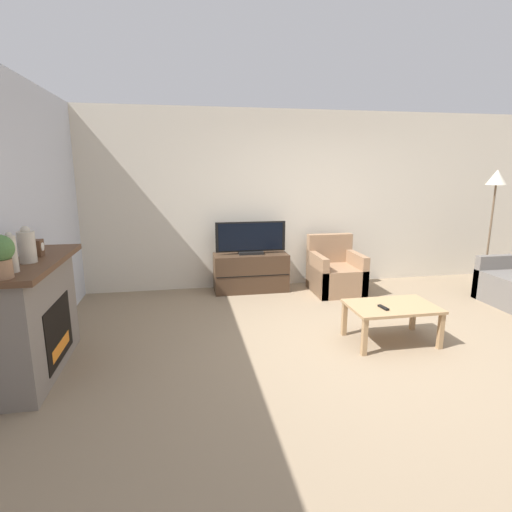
# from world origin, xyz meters

# --- Properties ---
(ground_plane) EXTENTS (24.00, 24.00, 0.00)m
(ground_plane) POSITION_xyz_m (0.00, 0.00, 0.00)
(ground_plane) COLOR #89755B
(wall_back) EXTENTS (12.00, 0.06, 2.70)m
(wall_back) POSITION_xyz_m (0.00, 2.47, 1.35)
(wall_back) COLOR beige
(wall_back) RESTS_ON ground
(wall_left) EXTENTS (0.06, 12.00, 2.70)m
(wall_left) POSITION_xyz_m (-3.34, 0.00, 1.35)
(wall_left) COLOR silver
(wall_left) RESTS_ON ground
(fireplace) EXTENTS (0.43, 1.45, 1.05)m
(fireplace) POSITION_xyz_m (-3.15, 0.06, 0.54)
(fireplace) COLOR slate
(fireplace) RESTS_ON ground
(mantel_vase_left) EXTENTS (0.09, 0.09, 0.31)m
(mantel_vase_left) POSITION_xyz_m (-3.14, -0.37, 1.20)
(mantel_vase_left) COLOR beige
(mantel_vase_left) RESTS_ON fireplace
(mantel_vase_centre_left) EXTENTS (0.14, 0.14, 0.31)m
(mantel_vase_centre_left) POSITION_xyz_m (-3.14, -0.05, 1.20)
(mantel_vase_centre_left) COLOR beige
(mantel_vase_centre_left) RESTS_ON fireplace
(mantel_clock) EXTENTS (0.08, 0.11, 0.15)m
(mantel_clock) POSITION_xyz_m (-3.14, 0.21, 1.13)
(mantel_clock) COLOR brown
(mantel_clock) RESTS_ON fireplace
(potted_plant) EXTENTS (0.20, 0.20, 0.32)m
(potted_plant) POSITION_xyz_m (-3.14, -0.55, 1.23)
(potted_plant) COLOR #936B4C
(potted_plant) RESTS_ON fireplace
(tv_stand) EXTENTS (1.11, 0.45, 0.57)m
(tv_stand) POSITION_xyz_m (-0.86, 2.17, 0.29)
(tv_stand) COLOR #422D1E
(tv_stand) RESTS_ON ground
(tv) EXTENTS (1.05, 0.18, 0.49)m
(tv) POSITION_xyz_m (-0.86, 2.17, 0.80)
(tv) COLOR black
(tv) RESTS_ON tv_stand
(armchair) EXTENTS (0.70, 0.76, 0.84)m
(armchair) POSITION_xyz_m (0.38, 1.90, 0.28)
(armchair) COLOR #937051
(armchair) RESTS_ON ground
(coffee_table) EXTENTS (0.92, 0.59, 0.41)m
(coffee_table) POSITION_xyz_m (0.30, 0.08, 0.36)
(coffee_table) COLOR #A37F56
(coffee_table) RESTS_ON ground
(remote) EXTENTS (0.06, 0.15, 0.02)m
(remote) POSITION_xyz_m (0.16, -0.00, 0.42)
(remote) COLOR black
(remote) RESTS_ON coffee_table
(floor_lamp) EXTENTS (0.30, 0.30, 1.82)m
(floor_lamp) POSITION_xyz_m (2.68, 1.57, 1.54)
(floor_lamp) COLOR black
(floor_lamp) RESTS_ON ground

